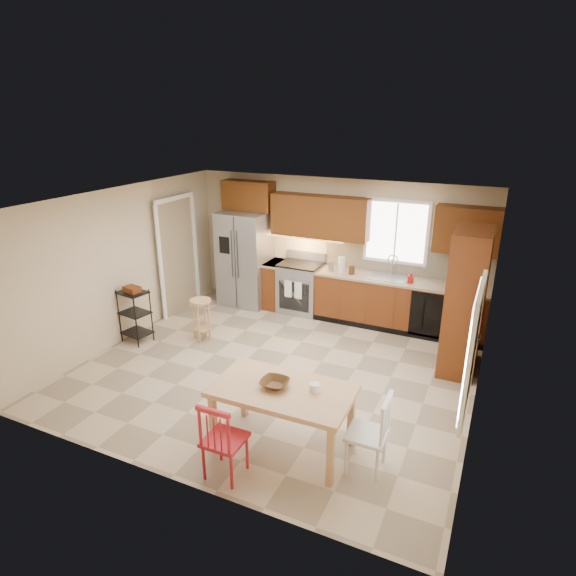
% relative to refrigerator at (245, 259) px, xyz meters
% --- Properties ---
extents(floor, '(5.50, 5.50, 0.00)m').
position_rel_refrigerator_xyz_m(floor, '(1.70, -2.12, -0.91)').
color(floor, tan).
rests_on(floor, ground).
extents(ceiling, '(5.50, 5.00, 0.02)m').
position_rel_refrigerator_xyz_m(ceiling, '(1.70, -2.12, 1.59)').
color(ceiling, silver).
rests_on(ceiling, ground).
extents(wall_back, '(5.50, 0.02, 2.50)m').
position_rel_refrigerator_xyz_m(wall_back, '(1.70, 0.38, 0.34)').
color(wall_back, '#CCB793').
rests_on(wall_back, ground).
extents(wall_front, '(5.50, 0.02, 2.50)m').
position_rel_refrigerator_xyz_m(wall_front, '(1.70, -4.62, 0.34)').
color(wall_front, '#CCB793').
rests_on(wall_front, ground).
extents(wall_left, '(0.02, 5.00, 2.50)m').
position_rel_refrigerator_xyz_m(wall_left, '(-1.05, -2.12, 0.34)').
color(wall_left, '#CCB793').
rests_on(wall_left, ground).
extents(wall_right, '(0.02, 5.00, 2.50)m').
position_rel_refrigerator_xyz_m(wall_right, '(4.45, -2.12, 0.34)').
color(wall_right, '#CCB793').
rests_on(wall_right, ground).
extents(refrigerator, '(0.92, 0.75, 1.82)m').
position_rel_refrigerator_xyz_m(refrigerator, '(0.00, 0.00, 0.00)').
color(refrigerator, gray).
rests_on(refrigerator, floor).
extents(range_stove, '(0.76, 0.63, 0.92)m').
position_rel_refrigerator_xyz_m(range_stove, '(1.15, 0.06, -0.45)').
color(range_stove, gray).
rests_on(range_stove, floor).
extents(base_cabinet_narrow, '(0.30, 0.60, 0.90)m').
position_rel_refrigerator_xyz_m(base_cabinet_narrow, '(0.60, 0.08, -0.46)').
color(base_cabinet_narrow, '#632A12').
rests_on(base_cabinet_narrow, floor).
extents(base_cabinet_run, '(2.92, 0.60, 0.90)m').
position_rel_refrigerator_xyz_m(base_cabinet_run, '(2.99, 0.08, -0.46)').
color(base_cabinet_run, '#632A12').
rests_on(base_cabinet_run, floor).
extents(dishwasher, '(0.60, 0.02, 0.78)m').
position_rel_refrigerator_xyz_m(dishwasher, '(3.55, -0.22, -0.46)').
color(dishwasher, black).
rests_on(dishwasher, floor).
extents(backsplash, '(2.92, 0.03, 0.55)m').
position_rel_refrigerator_xyz_m(backsplash, '(2.99, 0.36, 0.27)').
color(backsplash, beige).
rests_on(backsplash, wall_back).
extents(upper_over_fridge, '(1.00, 0.35, 0.55)m').
position_rel_refrigerator_xyz_m(upper_over_fridge, '(0.00, 0.20, 1.19)').
color(upper_over_fridge, '#58310E').
rests_on(upper_over_fridge, wall_back).
extents(upper_left_block, '(1.80, 0.35, 0.75)m').
position_rel_refrigerator_xyz_m(upper_left_block, '(1.45, 0.20, 0.92)').
color(upper_left_block, '#58310E').
rests_on(upper_left_block, wall_back).
extents(upper_right_block, '(1.00, 0.35, 0.75)m').
position_rel_refrigerator_xyz_m(upper_right_block, '(3.95, 0.20, 0.92)').
color(upper_right_block, '#58310E').
rests_on(upper_right_block, wall_back).
extents(window_back, '(1.12, 0.04, 1.12)m').
position_rel_refrigerator_xyz_m(window_back, '(2.80, 0.35, 0.74)').
color(window_back, white).
rests_on(window_back, wall_back).
extents(sink, '(0.62, 0.46, 0.16)m').
position_rel_refrigerator_xyz_m(sink, '(2.80, 0.08, -0.05)').
color(sink, gray).
rests_on(sink, base_cabinet_run).
extents(undercab_glow, '(1.60, 0.30, 0.01)m').
position_rel_refrigerator_xyz_m(undercab_glow, '(1.15, 0.17, 0.52)').
color(undercab_glow, '#FFBF66').
rests_on(undercab_glow, wall_back).
extents(soap_bottle, '(0.09, 0.09, 0.19)m').
position_rel_refrigerator_xyz_m(soap_bottle, '(3.18, -0.02, 0.09)').
color(soap_bottle, '#B2100C').
rests_on(soap_bottle, base_cabinet_run).
extents(paper_towel, '(0.12, 0.12, 0.28)m').
position_rel_refrigerator_xyz_m(paper_towel, '(1.95, 0.03, 0.13)').
color(paper_towel, white).
rests_on(paper_towel, base_cabinet_run).
extents(canister_steel, '(0.11, 0.11, 0.18)m').
position_rel_refrigerator_xyz_m(canister_steel, '(1.75, 0.03, 0.08)').
color(canister_steel, gray).
rests_on(canister_steel, base_cabinet_run).
extents(canister_wood, '(0.10, 0.10, 0.14)m').
position_rel_refrigerator_xyz_m(canister_wood, '(2.15, -0.00, 0.06)').
color(canister_wood, '#452912').
rests_on(canister_wood, base_cabinet_run).
extents(pantry, '(0.50, 0.95, 2.10)m').
position_rel_refrigerator_xyz_m(pantry, '(4.13, -0.93, 0.14)').
color(pantry, '#632A12').
rests_on(pantry, floor).
extents(fire_extinguisher, '(0.12, 0.12, 0.36)m').
position_rel_refrigerator_xyz_m(fire_extinguisher, '(4.33, -1.98, 0.19)').
color(fire_extinguisher, '#B2100C').
rests_on(fire_extinguisher, wall_right).
extents(window_right, '(0.04, 1.02, 1.32)m').
position_rel_refrigerator_xyz_m(window_right, '(4.38, -3.27, 0.54)').
color(window_right, white).
rests_on(window_right, wall_right).
extents(doorway, '(0.04, 0.95, 2.10)m').
position_rel_refrigerator_xyz_m(doorway, '(-0.97, -0.82, 0.14)').
color(doorway, '#8C7A59').
rests_on(doorway, wall_left).
extents(dining_table, '(1.55, 0.88, 0.75)m').
position_rel_refrigerator_xyz_m(dining_table, '(2.54, -3.66, -0.54)').
color(dining_table, tan).
rests_on(dining_table, floor).
extents(chair_red, '(0.43, 0.43, 0.90)m').
position_rel_refrigerator_xyz_m(chair_red, '(2.19, -4.31, -0.46)').
color(chair_red, '#B01B23').
rests_on(chair_red, floor).
extents(chair_white, '(0.43, 0.43, 0.90)m').
position_rel_refrigerator_xyz_m(chair_white, '(3.49, -3.61, -0.46)').
color(chair_white, white).
rests_on(chair_white, floor).
extents(table_bowl, '(0.32, 0.32, 0.08)m').
position_rel_refrigerator_xyz_m(table_bowl, '(2.45, -3.66, -0.15)').
color(table_bowl, '#452912').
rests_on(table_bowl, dining_table).
extents(table_jar, '(0.11, 0.11, 0.13)m').
position_rel_refrigerator_xyz_m(table_jar, '(2.88, -3.57, -0.12)').
color(table_jar, white).
rests_on(table_jar, dining_table).
extents(bar_stool, '(0.36, 0.36, 0.71)m').
position_rel_refrigerator_xyz_m(bar_stool, '(0.15, -1.76, -0.55)').
color(bar_stool, tan).
rests_on(bar_stool, floor).
extents(utility_cart, '(0.51, 0.42, 0.91)m').
position_rel_refrigerator_xyz_m(utility_cart, '(-0.80, -2.25, -0.45)').
color(utility_cart, black).
rests_on(utility_cart, floor).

